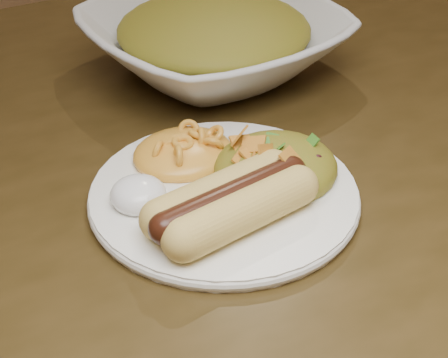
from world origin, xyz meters
TOP-DOWN VIEW (x-y plane):
  - table at (0.00, 0.00)m, footprint 1.60×0.90m
  - plate at (0.10, -0.09)m, footprint 0.24×0.24m
  - hotdog at (0.09, -0.13)m, footprint 0.13×0.08m
  - mac_and_cheese at (0.10, -0.03)m, footprint 0.11×0.10m
  - sour_cream at (0.03, -0.08)m, footprint 0.06×0.06m
  - taco_salad at (0.15, -0.10)m, footprint 0.11×0.10m
  - serving_bowl at (0.22, 0.13)m, footprint 0.31×0.31m
  - bowl_filling at (0.22, 0.13)m, footprint 0.26×0.26m

SIDE VIEW (x-z plane):
  - table at x=0.00m, z-range 0.28..1.03m
  - plate at x=0.10m, z-range 0.75..0.76m
  - sour_cream at x=0.03m, z-range 0.76..0.79m
  - mac_and_cheese at x=0.10m, z-range 0.76..0.80m
  - hotdog at x=0.09m, z-range 0.76..0.80m
  - taco_salad at x=0.15m, z-range 0.76..0.80m
  - serving_bowl at x=0.22m, z-range 0.75..0.82m
  - bowl_filling at x=0.22m, z-range 0.77..0.83m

